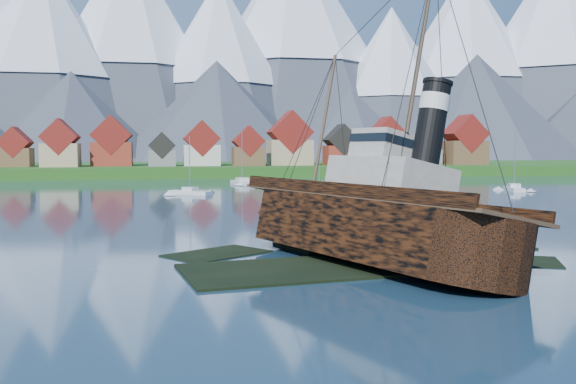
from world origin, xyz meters
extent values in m
plane|color=#1A3449|center=(0.00, 0.00, 0.00)|extent=(1400.00, 1400.00, 0.00)
cube|color=black|center=(-3.00, -2.00, -0.32)|extent=(19.08, 11.42, 1.00)
cube|color=black|center=(6.00, 4.00, -0.38)|extent=(15.15, 9.76, 1.00)
cube|color=black|center=(2.00, 9.00, -0.28)|extent=(11.45, 9.06, 1.00)
cube|color=black|center=(12.00, -1.00, -0.42)|extent=(10.27, 8.34, 1.00)
cube|color=black|center=(-9.00, 6.00, -0.40)|extent=(9.42, 8.68, 1.00)
cube|color=black|center=(15.00, 5.00, -0.35)|extent=(6.00, 4.00, 1.00)
cube|color=#1F4915|center=(0.00, 170.00, 0.00)|extent=(600.00, 80.00, 3.20)
cube|color=#3F3D38|center=(0.00, 132.00, 0.00)|extent=(600.00, 2.50, 2.00)
cube|color=brown|center=(-56.00, 153.00, 5.75)|extent=(9.00, 8.00, 5.50)
cube|color=maroon|center=(-56.00, 153.00, 10.12)|extent=(9.16, 8.16, 9.16)
cube|color=tan|center=(-43.00, 150.00, 6.40)|extent=(10.50, 9.00, 6.80)
cube|color=maroon|center=(-43.00, 150.00, 11.69)|extent=(10.69, 9.18, 10.69)
cube|color=maroon|center=(-29.00, 156.00, 6.60)|extent=(12.00, 8.50, 7.20)
cube|color=maroon|center=(-29.00, 156.00, 12.36)|extent=(12.22, 8.67, 12.22)
cube|color=slate|center=(-14.00, 151.00, 5.40)|extent=(8.00, 7.00, 4.80)
cube|color=black|center=(-14.00, 151.00, 9.24)|extent=(8.15, 7.14, 8.15)
cube|color=beige|center=(-2.00, 154.00, 6.20)|extent=(11.00, 9.50, 6.40)
cube|color=maroon|center=(-2.00, 154.00, 11.38)|extent=(11.20, 9.69, 11.20)
cube|color=brown|center=(12.00, 150.00, 5.90)|extent=(9.50, 8.00, 5.80)
cube|color=maroon|center=(12.00, 150.00, 10.51)|extent=(9.67, 8.16, 9.67)
cube|color=tan|center=(26.00, 155.00, 7.00)|extent=(13.50, 10.00, 8.00)
cube|color=maroon|center=(26.00, 155.00, 13.43)|extent=(13.75, 10.20, 13.75)
cube|color=maroon|center=(42.00, 152.00, 6.10)|extent=(10.00, 8.50, 6.20)
cube|color=black|center=(42.00, 152.00, 11.00)|extent=(10.18, 8.67, 10.18)
cube|color=beige|center=(56.00, 149.00, 6.75)|extent=(11.50, 9.00, 7.50)
cube|color=maroon|center=(56.00, 149.00, 12.57)|extent=(11.71, 9.18, 11.71)
cube|color=slate|center=(71.00, 153.00, 5.50)|extent=(9.00, 7.50, 5.00)
cube|color=maroon|center=(71.00, 153.00, 9.62)|extent=(9.16, 7.65, 9.16)
cube|color=brown|center=(84.00, 151.00, 6.90)|extent=(12.50, 10.00, 7.80)
cube|color=maroon|center=(84.00, 151.00, 13.05)|extent=(12.73, 10.20, 12.73)
cone|color=#2D333D|center=(-100.00, 455.00, 73.00)|extent=(180.00, 180.00, 150.00)
cone|color=white|center=(-100.00, 455.00, 103.00)|extent=(111.60, 111.60, 90.00)
cone|color=#2D333D|center=(-40.00, 495.00, 88.00)|extent=(210.00, 210.00, 180.00)
cone|color=white|center=(-40.00, 495.00, 124.00)|extent=(130.20, 130.20, 108.00)
cone|color=#2D333D|center=(30.00, 470.00, 70.50)|extent=(170.00, 170.00, 145.00)
cone|color=white|center=(30.00, 470.00, 99.50)|extent=(105.40, 105.40, 87.00)
cone|color=#2D333D|center=(100.00, 515.00, 98.00)|extent=(240.00, 240.00, 200.00)
cone|color=white|center=(100.00, 515.00, 138.00)|extent=(148.80, 148.80, 120.00)
cone|color=#2D333D|center=(170.00, 460.00, 60.50)|extent=(150.00, 150.00, 125.00)
cone|color=white|center=(170.00, 460.00, 85.50)|extent=(93.00, 93.00, 75.00)
cone|color=#2D333D|center=(250.00, 490.00, 83.00)|extent=(200.00, 200.00, 170.00)
cone|color=white|center=(250.00, 490.00, 117.00)|extent=(124.00, 124.00, 102.00)
cone|color=#2D333D|center=(330.00, 475.00, 93.00)|extent=(230.00, 230.00, 190.00)
cone|color=white|center=(330.00, 475.00, 131.00)|extent=(142.60, 142.60, 114.00)
cone|color=#2D333D|center=(-70.00, 374.00, 27.00)|extent=(120.00, 120.00, 58.00)
cone|color=#2D333D|center=(20.00, 369.00, 31.00)|extent=(136.00, 136.00, 66.00)
cone|color=#2D333D|center=(110.00, 373.00, 23.00)|extent=(110.00, 110.00, 50.00)
cone|color=#2D333D|center=(200.00, 370.00, 35.50)|extent=(150.00, 150.00, 75.00)
cube|color=black|center=(1.59, 0.39, 2.32)|extent=(7.24, 20.86, 4.35)
cone|color=black|center=(1.59, 13.92, 2.32)|extent=(7.24, 7.24, 7.24)
cylinder|color=black|center=(1.59, -10.04, 2.32)|extent=(7.24, 7.24, 4.35)
cube|color=#4C3826|center=(1.59, 0.39, 4.60)|extent=(7.10, 27.52, 0.26)
cube|color=black|center=(-1.88, 0.39, 5.06)|extent=(0.21, 26.65, 0.93)
cube|color=black|center=(5.07, 0.39, 5.06)|extent=(0.21, 26.65, 0.93)
cube|color=#ADA89E|center=(1.59, -1.16, 6.15)|extent=(5.38, 8.79, 3.10)
cube|color=#ADA89E|center=(1.59, -0.13, 8.84)|extent=(3.72, 4.14, 2.28)
cylinder|color=black|center=(1.59, -4.58, 10.60)|extent=(1.97, 1.97, 5.79)
cylinder|color=silver|center=(1.59, -4.58, 12.05)|extent=(2.07, 2.07, 1.14)
cylinder|color=#473828|center=(1.59, 8.67, 10.91)|extent=(0.29, 0.29, 12.42)
cylinder|color=#473828|center=(1.59, -2.20, 16.70)|extent=(0.33, 0.33, 13.45)
cube|color=silver|center=(-8.66, 73.27, 0.10)|extent=(8.06, 7.39, 1.17)
cube|color=silver|center=(-8.66, 73.27, 1.02)|extent=(3.12, 3.06, 0.68)
cylinder|color=gray|center=(-8.66, 73.27, 5.75)|extent=(0.14, 0.14, 10.13)
cube|color=silver|center=(55.20, 70.69, 0.11)|extent=(4.81, 9.30, 1.28)
cube|color=silver|center=(55.20, 70.69, 1.12)|extent=(2.64, 3.00, 0.74)
cylinder|color=gray|center=(55.20, 70.69, 6.27)|extent=(0.15, 0.15, 11.06)
cube|color=silver|center=(4.57, 103.20, 0.11)|extent=(4.54, 11.80, 1.38)
cube|color=silver|center=(4.57, 103.20, 1.21)|extent=(2.98, 3.56, 0.80)
cylinder|color=gray|center=(4.57, 103.20, 6.78)|extent=(0.16, 0.16, 11.96)
cube|color=silver|center=(19.83, 89.64, 0.09)|extent=(3.76, 8.32, 1.14)
cube|color=silver|center=(19.83, 89.64, 1.00)|extent=(2.23, 2.60, 0.66)
cylinder|color=gray|center=(19.83, 89.64, 5.60)|extent=(0.13, 0.13, 9.87)
camera|label=1|loc=(-13.06, -45.93, 8.70)|focal=40.00mm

